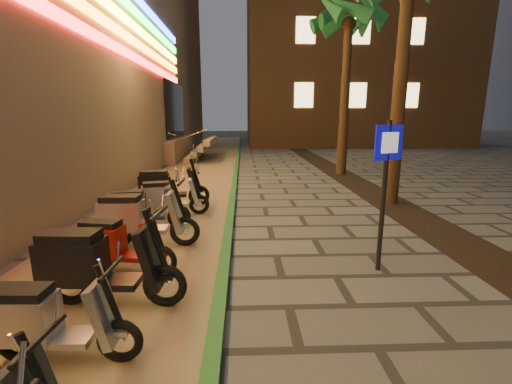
{
  "coord_description": "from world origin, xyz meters",
  "views": [
    {
      "loc": [
        -0.58,
        -2.29,
        2.39
      ],
      "look_at": [
        -0.37,
        3.13,
        1.2
      ],
      "focal_mm": 24.0,
      "sensor_mm": 36.0,
      "label": 1
    }
  ],
  "objects_px": {
    "scooter_7": "(137,218)",
    "pedestrian_sign": "(386,176)",
    "scooter_5": "(95,264)",
    "scooter_4": "(46,321)",
    "scooter_10": "(166,187)",
    "scooter_8": "(141,208)",
    "scooter_6": "(116,244)",
    "scooter_9": "(167,197)"
  },
  "relations": [
    {
      "from": "scooter_8",
      "to": "scooter_10",
      "type": "bearing_deg",
      "value": 76.6
    },
    {
      "from": "scooter_5",
      "to": "scooter_4",
      "type": "bearing_deg",
      "value": -88.79
    },
    {
      "from": "scooter_7",
      "to": "scooter_9",
      "type": "distance_m",
      "value": 1.99
    },
    {
      "from": "pedestrian_sign",
      "to": "scooter_5",
      "type": "xyz_separation_m",
      "value": [
        -4.03,
        -0.9,
        -0.96
      ]
    },
    {
      "from": "scooter_6",
      "to": "scooter_9",
      "type": "distance_m",
      "value": 3.08
    },
    {
      "from": "scooter_4",
      "to": "scooter_9",
      "type": "relative_size",
      "value": 0.92
    },
    {
      "from": "scooter_4",
      "to": "scooter_8",
      "type": "xyz_separation_m",
      "value": [
        -0.25,
        4.07,
        0.05
      ]
    },
    {
      "from": "pedestrian_sign",
      "to": "scooter_10",
      "type": "distance_m",
      "value": 5.96
    },
    {
      "from": "scooter_4",
      "to": "scooter_7",
      "type": "relative_size",
      "value": 0.81
    },
    {
      "from": "scooter_4",
      "to": "scooter_10",
      "type": "xyz_separation_m",
      "value": [
        -0.16,
        6.04,
        0.11
      ]
    },
    {
      "from": "scooter_5",
      "to": "scooter_8",
      "type": "distance_m",
      "value": 3.03
    },
    {
      "from": "scooter_4",
      "to": "scooter_10",
      "type": "height_order",
      "value": "scooter_10"
    },
    {
      "from": "scooter_6",
      "to": "scooter_9",
      "type": "height_order",
      "value": "scooter_9"
    },
    {
      "from": "scooter_5",
      "to": "scooter_8",
      "type": "xyz_separation_m",
      "value": [
        -0.29,
        3.02,
        -0.06
      ]
    },
    {
      "from": "scooter_4",
      "to": "scooter_7",
      "type": "distance_m",
      "value": 3.13
    },
    {
      "from": "scooter_7",
      "to": "pedestrian_sign",
      "type": "bearing_deg",
      "value": -15.93
    },
    {
      "from": "pedestrian_sign",
      "to": "scooter_9",
      "type": "xyz_separation_m",
      "value": [
        -4.0,
        3.16,
        -1.03
      ]
    },
    {
      "from": "scooter_4",
      "to": "scooter_6",
      "type": "height_order",
      "value": "scooter_6"
    },
    {
      "from": "scooter_5",
      "to": "scooter_9",
      "type": "xyz_separation_m",
      "value": [
        0.04,
        4.06,
        -0.07
      ]
    },
    {
      "from": "scooter_5",
      "to": "scooter_6",
      "type": "relative_size",
      "value": 1.2
    },
    {
      "from": "scooter_7",
      "to": "scooter_10",
      "type": "bearing_deg",
      "value": 92.25
    },
    {
      "from": "scooter_10",
      "to": "scooter_8",
      "type": "bearing_deg",
      "value": -99.54
    },
    {
      "from": "scooter_6",
      "to": "scooter_10",
      "type": "distance_m",
      "value": 4.01
    },
    {
      "from": "scooter_8",
      "to": "scooter_10",
      "type": "height_order",
      "value": "scooter_10"
    },
    {
      "from": "scooter_6",
      "to": "scooter_8",
      "type": "distance_m",
      "value": 2.05
    },
    {
      "from": "scooter_10",
      "to": "scooter_9",
      "type": "bearing_deg",
      "value": -82.44
    },
    {
      "from": "pedestrian_sign",
      "to": "scooter_7",
      "type": "height_order",
      "value": "pedestrian_sign"
    },
    {
      "from": "scooter_9",
      "to": "scooter_6",
      "type": "bearing_deg",
      "value": -106.16
    },
    {
      "from": "scooter_10",
      "to": "scooter_6",
      "type": "bearing_deg",
      "value": -95.38
    },
    {
      "from": "scooter_4",
      "to": "scooter_9",
      "type": "height_order",
      "value": "scooter_9"
    },
    {
      "from": "pedestrian_sign",
      "to": "scooter_8",
      "type": "distance_m",
      "value": 4.92
    },
    {
      "from": "scooter_9",
      "to": "scooter_4",
      "type": "bearing_deg",
      "value": -104.72
    },
    {
      "from": "scooter_7",
      "to": "scooter_8",
      "type": "bearing_deg",
      "value": 102.01
    },
    {
      "from": "scooter_9",
      "to": "scooter_7",
      "type": "bearing_deg",
      "value": -107.46
    },
    {
      "from": "pedestrian_sign",
      "to": "scooter_8",
      "type": "relative_size",
      "value": 1.43
    },
    {
      "from": "scooter_4",
      "to": "scooter_9",
      "type": "distance_m",
      "value": 5.11
    },
    {
      "from": "pedestrian_sign",
      "to": "scooter_5",
      "type": "relative_size",
      "value": 1.27
    },
    {
      "from": "scooter_9",
      "to": "scooter_10",
      "type": "distance_m",
      "value": 0.96
    },
    {
      "from": "scooter_10",
      "to": "pedestrian_sign",
      "type": "bearing_deg",
      "value": -50.97
    },
    {
      "from": "scooter_4",
      "to": "scooter_6",
      "type": "bearing_deg",
      "value": 93.12
    },
    {
      "from": "scooter_5",
      "to": "scooter_7",
      "type": "distance_m",
      "value": 2.08
    },
    {
      "from": "scooter_5",
      "to": "scooter_6",
      "type": "xyz_separation_m",
      "value": [
        -0.09,
        0.98,
        -0.09
      ]
    }
  ]
}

